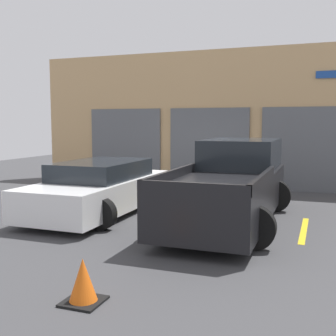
{
  "coord_description": "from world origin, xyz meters",
  "views": [
    {
      "loc": [
        3.42,
        -10.83,
        2.16
      ],
      "look_at": [
        0.0,
        -1.56,
        1.1
      ],
      "focal_mm": 45.0,
      "sensor_mm": 36.0,
      "label": 1
    }
  ],
  "objects": [
    {
      "name": "shophouse_building",
      "position": [
        -0.01,
        3.28,
        2.25
      ],
      "size": [
        13.04,
        0.68,
        4.58
      ],
      "color": "tan",
      "rests_on": "ground"
    },
    {
      "name": "parking_stripe_centre",
      "position": [
        3.12,
        -2.06,
        0.0
      ],
      "size": [
        0.12,
        2.2,
        0.01
      ],
      "primitive_type": "cube",
      "color": "gold",
      "rests_on": "ground"
    },
    {
      "name": "parking_stripe_left",
      "position": [
        0.0,
        -2.06,
        0.0
      ],
      "size": [
        0.12,
        2.2,
        0.01
      ],
      "primitive_type": "cube",
      "color": "gold",
      "rests_on": "ground"
    },
    {
      "name": "ground_plane",
      "position": [
        0.0,
        0.0,
        0.0
      ],
      "size": [
        28.0,
        28.0,
        0.0
      ],
      "primitive_type": "plane",
      "color": "#3D3D3F"
    },
    {
      "name": "pickup_truck",
      "position": [
        1.56,
        -1.72,
        0.82
      ],
      "size": [
        2.37,
        5.4,
        1.76
      ],
      "color": "black",
      "rests_on": "ground"
    },
    {
      "name": "sedan_white",
      "position": [
        -1.56,
        -2.03,
        0.6
      ],
      "size": [
        2.27,
        4.52,
        1.25
      ],
      "color": "white",
      "rests_on": "ground"
    },
    {
      "name": "parking_stripe_far_left",
      "position": [
        -3.12,
        -2.06,
        0.0
      ],
      "size": [
        0.12,
        2.2,
        0.01
      ],
      "primitive_type": "cube",
      "color": "gold",
      "rests_on": "ground"
    },
    {
      "name": "traffic_cone",
      "position": [
        0.77,
        -6.61,
        0.25
      ],
      "size": [
        0.47,
        0.47,
        0.55
      ],
      "color": "black",
      "rests_on": "ground"
    }
  ]
}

